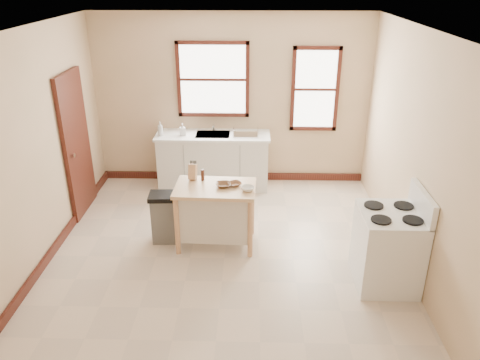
{
  "coord_description": "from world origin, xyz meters",
  "views": [
    {
      "loc": [
        0.33,
        -5.03,
        3.38
      ],
      "look_at": [
        0.19,
        0.4,
        0.92
      ],
      "focal_mm": 35.0,
      "sensor_mm": 36.0,
      "label": 1
    }
  ],
  "objects_px": {
    "soap_bottle_a": "(160,129)",
    "soap_bottle_b": "(183,129)",
    "bowl_a": "(223,185)",
    "bowl_c": "(248,189)",
    "bowl_b": "(235,184)",
    "kitchen_island": "(216,216)",
    "trash_bin": "(164,217)",
    "dish_rack": "(246,132)",
    "gas_stove": "(389,238)",
    "pepper_grinder": "(203,175)",
    "knife_block": "(193,172)"
  },
  "relations": [
    {
      "from": "soap_bottle_b",
      "to": "trash_bin",
      "type": "bearing_deg",
      "value": -105.02
    },
    {
      "from": "soap_bottle_b",
      "to": "dish_rack",
      "type": "xyz_separation_m",
      "value": [
        1.02,
        0.03,
        -0.05
      ]
    },
    {
      "from": "kitchen_island",
      "to": "bowl_a",
      "type": "height_order",
      "value": "bowl_a"
    },
    {
      "from": "kitchen_island",
      "to": "gas_stove",
      "type": "bearing_deg",
      "value": -19.18
    },
    {
      "from": "pepper_grinder",
      "to": "bowl_c",
      "type": "relative_size",
      "value": 0.9
    },
    {
      "from": "kitchen_island",
      "to": "trash_bin",
      "type": "relative_size",
      "value": 1.48
    },
    {
      "from": "soap_bottle_b",
      "to": "kitchen_island",
      "type": "bearing_deg",
      "value": -83.27
    },
    {
      "from": "dish_rack",
      "to": "knife_block",
      "type": "bearing_deg",
      "value": -126.35
    },
    {
      "from": "bowl_b",
      "to": "pepper_grinder",
      "type": "bearing_deg",
      "value": 160.79
    },
    {
      "from": "dish_rack",
      "to": "bowl_c",
      "type": "relative_size",
      "value": 2.46
    },
    {
      "from": "bowl_a",
      "to": "bowl_c",
      "type": "height_order",
      "value": "bowl_c"
    },
    {
      "from": "kitchen_island",
      "to": "bowl_a",
      "type": "distance_m",
      "value": 0.46
    },
    {
      "from": "dish_rack",
      "to": "bowl_b",
      "type": "xyz_separation_m",
      "value": [
        -0.11,
        -1.76,
        -0.11
      ]
    },
    {
      "from": "soap_bottle_a",
      "to": "soap_bottle_b",
      "type": "bearing_deg",
      "value": -20.19
    },
    {
      "from": "pepper_grinder",
      "to": "kitchen_island",
      "type": "bearing_deg",
      "value": -47.03
    },
    {
      "from": "soap_bottle_b",
      "to": "dish_rack",
      "type": "distance_m",
      "value": 1.02
    },
    {
      "from": "kitchen_island",
      "to": "bowl_b",
      "type": "distance_m",
      "value": 0.51
    },
    {
      "from": "trash_bin",
      "to": "dish_rack",
      "type": "bearing_deg",
      "value": 55.77
    },
    {
      "from": "bowl_a",
      "to": "trash_bin",
      "type": "xyz_separation_m",
      "value": [
        -0.8,
        0.06,
        -0.52
      ]
    },
    {
      "from": "trash_bin",
      "to": "knife_block",
      "type": "bearing_deg",
      "value": 19.67
    },
    {
      "from": "bowl_b",
      "to": "bowl_c",
      "type": "bearing_deg",
      "value": -41.92
    },
    {
      "from": "kitchen_island",
      "to": "bowl_c",
      "type": "xyz_separation_m",
      "value": [
        0.42,
        -0.11,
        0.45
      ]
    },
    {
      "from": "bowl_b",
      "to": "gas_stove",
      "type": "bearing_deg",
      "value": -25.17
    },
    {
      "from": "dish_rack",
      "to": "pepper_grinder",
      "type": "distance_m",
      "value": 1.7
    },
    {
      "from": "bowl_a",
      "to": "bowl_b",
      "type": "relative_size",
      "value": 1.15
    },
    {
      "from": "soap_bottle_a",
      "to": "dish_rack",
      "type": "xyz_separation_m",
      "value": [
        1.37,
        0.06,
        -0.07
      ]
    },
    {
      "from": "soap_bottle_a",
      "to": "dish_rack",
      "type": "bearing_deg",
      "value": -22.35
    },
    {
      "from": "soap_bottle_a",
      "to": "bowl_a",
      "type": "bearing_deg",
      "value": -82.24
    },
    {
      "from": "bowl_a",
      "to": "soap_bottle_a",
      "type": "bearing_deg",
      "value": 122.61
    },
    {
      "from": "soap_bottle_a",
      "to": "bowl_c",
      "type": "relative_size",
      "value": 1.41
    },
    {
      "from": "bowl_c",
      "to": "gas_stove",
      "type": "bearing_deg",
      "value": -23.07
    },
    {
      "from": "pepper_grinder",
      "to": "trash_bin",
      "type": "height_order",
      "value": "pepper_grinder"
    },
    {
      "from": "soap_bottle_a",
      "to": "dish_rack",
      "type": "distance_m",
      "value": 1.38
    },
    {
      "from": "pepper_grinder",
      "to": "trash_bin",
      "type": "distance_m",
      "value": 0.78
    },
    {
      "from": "bowl_b",
      "to": "bowl_c",
      "type": "height_order",
      "value": "bowl_c"
    },
    {
      "from": "bowl_a",
      "to": "trash_bin",
      "type": "distance_m",
      "value": 0.96
    },
    {
      "from": "bowl_a",
      "to": "bowl_c",
      "type": "bearing_deg",
      "value": -19.3
    },
    {
      "from": "bowl_c",
      "to": "trash_bin",
      "type": "distance_m",
      "value": 1.24
    },
    {
      "from": "dish_rack",
      "to": "trash_bin",
      "type": "relative_size",
      "value": 0.59
    },
    {
      "from": "knife_block",
      "to": "trash_bin",
      "type": "bearing_deg",
      "value": -150.0
    },
    {
      "from": "dish_rack",
      "to": "gas_stove",
      "type": "relative_size",
      "value": 0.35
    },
    {
      "from": "soap_bottle_a",
      "to": "pepper_grinder",
      "type": "xyz_separation_m",
      "value": [
        0.83,
        -1.55,
        -0.12
      ]
    },
    {
      "from": "soap_bottle_a",
      "to": "bowl_c",
      "type": "bearing_deg",
      "value": -77.23
    },
    {
      "from": "pepper_grinder",
      "to": "bowl_a",
      "type": "height_order",
      "value": "pepper_grinder"
    },
    {
      "from": "trash_bin",
      "to": "bowl_b",
      "type": "bearing_deg",
      "value": -4.1
    },
    {
      "from": "bowl_b",
      "to": "trash_bin",
      "type": "distance_m",
      "value": 1.08
    },
    {
      "from": "soap_bottle_a",
      "to": "pepper_grinder",
      "type": "distance_m",
      "value": 1.76
    },
    {
      "from": "gas_stove",
      "to": "soap_bottle_a",
      "type": "bearing_deg",
      "value": 140.15
    },
    {
      "from": "soap_bottle_b",
      "to": "bowl_b",
      "type": "distance_m",
      "value": 1.96
    },
    {
      "from": "knife_block",
      "to": "bowl_a",
      "type": "height_order",
      "value": "knife_block"
    }
  ]
}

